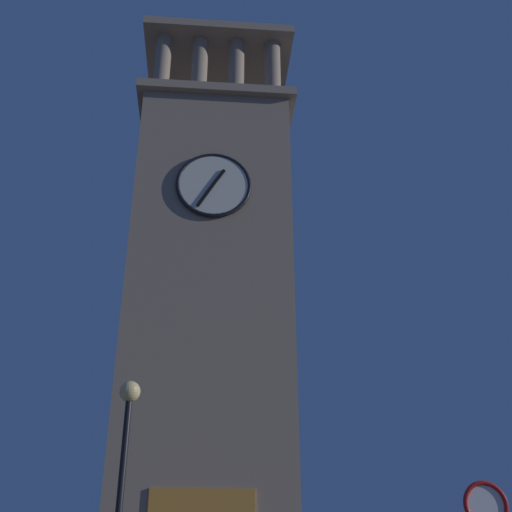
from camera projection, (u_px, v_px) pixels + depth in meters
clocktower at (208, 336)px, 25.87m from camera, size 6.63×9.02×26.00m
street_lamp at (124, 460)px, 12.66m from camera, size 0.44×0.44×5.25m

